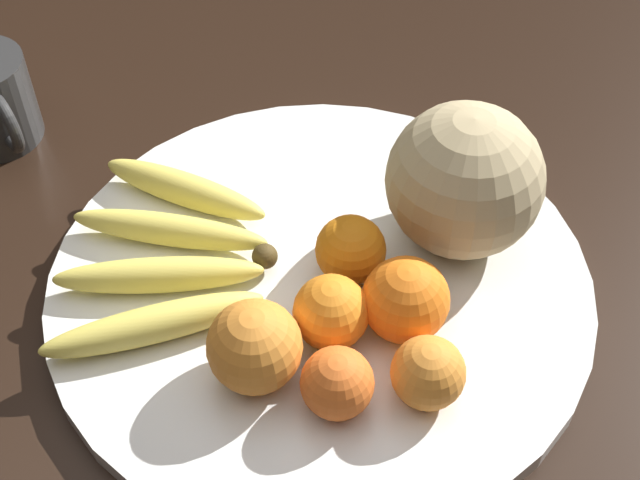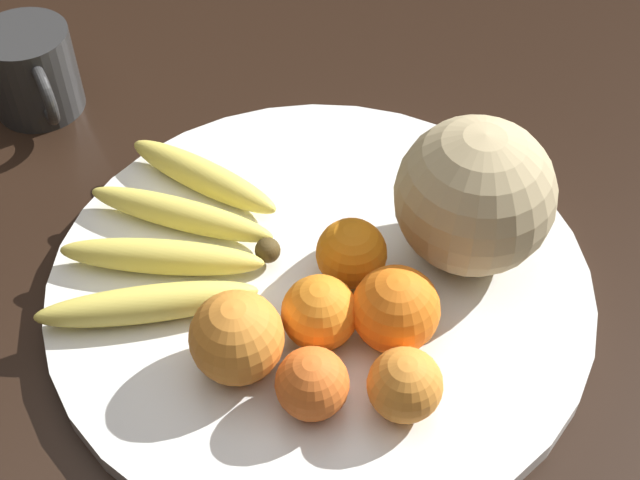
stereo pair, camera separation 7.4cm
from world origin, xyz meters
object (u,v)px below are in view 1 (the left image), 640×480
at_px(melon, 465,180).
at_px(orange_top_small, 406,300).
at_px(fruit_bowl, 320,284).
at_px(orange_back_left, 337,383).
at_px(orange_front_right, 428,373).
at_px(orange_mid_center, 351,250).
at_px(orange_back_right, 255,347).
at_px(kitchen_table, 319,279).
at_px(orange_front_left, 331,312).
at_px(banana_bunch, 168,254).

height_order(melon, orange_top_small, melon).
xyz_separation_m(fruit_bowl, orange_back_left, (-0.10, 0.08, 0.04)).
height_order(orange_front_right, orange_mid_center, orange_mid_center).
xyz_separation_m(orange_front_right, orange_mid_center, (0.13, -0.05, 0.00)).
bearing_deg(orange_back_right, kitchen_table, -59.71).
relative_size(orange_front_right, orange_back_left, 1.02).
relative_size(orange_mid_center, orange_back_right, 0.81).
relative_size(orange_front_left, orange_top_small, 0.87).
bearing_deg(orange_mid_center, orange_front_left, 121.40).
bearing_deg(melon, orange_back_right, 86.67).
relative_size(kitchen_table, orange_mid_center, 26.99).
bearing_deg(orange_front_right, orange_back_right, 37.89).
bearing_deg(orange_back_left, orange_front_left, -40.70).
xyz_separation_m(banana_bunch, orange_top_small, (-0.19, -0.10, 0.02)).
relative_size(melon, orange_front_left, 2.19).
bearing_deg(melon, orange_top_small, 107.94).
relative_size(orange_front_left, orange_back_right, 0.83).
height_order(banana_bunch, orange_back_left, orange_back_left).
xyz_separation_m(banana_bunch, orange_back_right, (-0.14, 0.02, 0.02)).
relative_size(banana_bunch, orange_back_left, 4.40).
height_order(orange_front_left, orange_back_left, orange_front_left).
bearing_deg(orange_mid_center, melon, -109.15).
height_order(orange_front_right, orange_top_small, orange_top_small).
bearing_deg(orange_back_left, orange_top_small, -81.38).
bearing_deg(orange_front_right, fruit_bowl, -9.23).
bearing_deg(orange_mid_center, orange_back_right, 99.75).
xyz_separation_m(fruit_bowl, banana_bunch, (0.10, 0.08, 0.02)).
bearing_deg(kitchen_table, fruit_bowl, 136.63).
bearing_deg(fruit_bowl, kitchen_table, -43.37).
bearing_deg(banana_bunch, orange_front_left, 155.36).
xyz_separation_m(kitchen_table, orange_back_right, (-0.09, 0.16, 0.13)).
relative_size(melon, orange_back_right, 1.83).
xyz_separation_m(melon, banana_bunch, (0.15, 0.21, -0.05)).
xyz_separation_m(orange_front_right, orange_back_left, (0.04, 0.06, -0.00)).
bearing_deg(fruit_bowl, melon, -111.52).
bearing_deg(orange_front_right, kitchen_table, -21.17).
bearing_deg(orange_front_right, orange_front_left, 8.33).
xyz_separation_m(kitchen_table, orange_mid_center, (-0.07, 0.03, 0.13)).
relative_size(orange_front_left, orange_mid_center, 1.02).
bearing_deg(orange_back_right, orange_top_small, -112.85).
relative_size(fruit_bowl, orange_front_left, 7.60).
bearing_deg(orange_top_small, orange_back_left, 98.62).
relative_size(kitchen_table, fruit_bowl, 3.47).
relative_size(orange_front_right, orange_back_right, 0.78).
xyz_separation_m(orange_mid_center, orange_back_left, (-0.09, 0.10, -0.00)).
distance_m(kitchen_table, banana_bunch, 0.18).
relative_size(fruit_bowl, orange_front_right, 8.17).
relative_size(fruit_bowl, orange_mid_center, 7.79).
xyz_separation_m(orange_front_left, orange_mid_center, (0.04, -0.06, -0.00)).
bearing_deg(orange_top_small, banana_bunch, 27.51).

